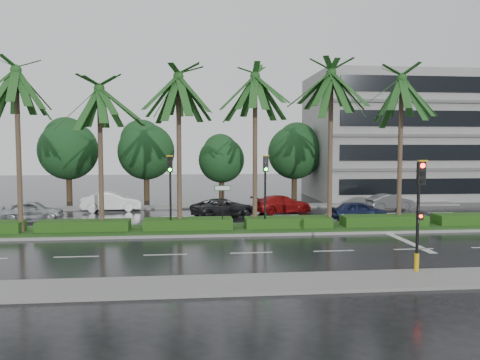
{
  "coord_description": "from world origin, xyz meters",
  "views": [
    {
      "loc": [
        -2.72,
        -26.55,
        4.96
      ],
      "look_at": [
        0.13,
        1.5,
        2.99
      ],
      "focal_mm": 35.0,
      "sensor_mm": 36.0,
      "label": 1
    }
  ],
  "objects": [
    {
      "name": "car_red",
      "position": [
        4.0,
        8.07,
        0.67
      ],
      "size": [
        3.11,
        4.96,
        1.34
      ],
      "primitive_type": "imported",
      "rotation": [
        0.0,
        0.0,
        1.86
      ],
      "color": "#9C1111",
      "rests_on": "ground"
    },
    {
      "name": "hedge",
      "position": [
        0.0,
        1.0,
        0.45
      ],
      "size": [
        35.2,
        1.4,
        0.6
      ],
      "color": "#144012",
      "rests_on": "median"
    },
    {
      "name": "street_sign",
      "position": [
        -1.0,
        0.48,
        2.12
      ],
      "size": [
        0.95,
        0.09,
        2.6
      ],
      "color": "black",
      "rests_on": "median"
    },
    {
      "name": "lane_markings",
      "position": [
        3.04,
        -0.43,
        0.01
      ],
      "size": [
        34.0,
        13.06,
        0.01
      ],
      "color": "silver",
      "rests_on": "ground"
    },
    {
      "name": "ground",
      "position": [
        0.0,
        0.0,
        0.0
      ],
      "size": [
        120.0,
        120.0,
        0.0
      ],
      "primitive_type": "plane",
      "color": "black",
      "rests_on": "ground"
    },
    {
      "name": "bg_trees",
      "position": [
        -1.8,
        17.59,
        4.64
      ],
      "size": [
        32.85,
        5.35,
        7.73
      ],
      "color": "#372C19",
      "rests_on": "ground"
    },
    {
      "name": "car_darkgrey",
      "position": [
        -0.5,
        6.58,
        0.66
      ],
      "size": [
        3.87,
        5.21,
        1.32
      ],
      "primitive_type": "imported",
      "rotation": [
        0.0,
        0.0,
        1.98
      ],
      "color": "black",
      "rests_on": "ground"
    },
    {
      "name": "palm_row",
      "position": [
        -1.25,
        1.02,
        8.39
      ],
      "size": [
        26.3,
        4.2,
        10.03
      ],
      "color": "#463828",
      "rests_on": "median"
    },
    {
      "name": "car_silver",
      "position": [
        -13.53,
        5.91,
        0.71
      ],
      "size": [
        2.04,
        4.28,
        1.41
      ],
      "primitive_type": "imported",
      "rotation": [
        0.0,
        0.0,
        1.66
      ],
      "color": "#B7BAC0",
      "rests_on": "ground"
    },
    {
      "name": "far_sidewalk",
      "position": [
        0.0,
        12.0,
        0.06
      ],
      "size": [
        40.0,
        2.0,
        0.12
      ],
      "primitive_type": "cube",
      "color": "slate",
      "rests_on": "ground"
    },
    {
      "name": "signal_median_left",
      "position": [
        -4.0,
        0.3,
        3.0
      ],
      "size": [
        0.34,
        0.42,
        4.36
      ],
      "color": "black",
      "rests_on": "median"
    },
    {
      "name": "car_blue",
      "position": [
        8.5,
        4.0,
        0.65
      ],
      "size": [
        1.74,
        3.9,
        1.3
      ],
      "primitive_type": "imported",
      "rotation": [
        0.0,
        0.0,
        1.62
      ],
      "color": "#171F46",
      "rests_on": "ground"
    },
    {
      "name": "car_white",
      "position": [
        -9.03,
        10.39,
        0.75
      ],
      "size": [
        2.14,
        4.71,
        1.5
      ],
      "primitive_type": "imported",
      "rotation": [
        0.0,
        0.0,
        1.7
      ],
      "color": "white",
      "rests_on": "ground"
    },
    {
      "name": "building",
      "position": [
        17.0,
        18.0,
        6.0
      ],
      "size": [
        16.0,
        10.0,
        12.0
      ],
      "primitive_type": "cube",
      "color": "gray",
      "rests_on": "ground"
    },
    {
      "name": "car_grey",
      "position": [
        13.0,
        9.22,
        0.62
      ],
      "size": [
        1.83,
        3.9,
        1.24
      ],
      "primitive_type": "imported",
      "rotation": [
        0.0,
        0.0,
        1.71
      ],
      "color": "#4E4F52",
      "rests_on": "ground"
    },
    {
      "name": "near_sidewalk",
      "position": [
        0.0,
        -10.2,
        0.06
      ],
      "size": [
        40.0,
        2.4,
        0.12
      ],
      "primitive_type": "cube",
      "color": "slate",
      "rests_on": "ground"
    },
    {
      "name": "signal_near",
      "position": [
        6.0,
        -9.39,
        2.5
      ],
      "size": [
        0.34,
        0.45,
        4.36
      ],
      "color": "black",
      "rests_on": "near_sidewalk"
    },
    {
      "name": "median",
      "position": [
        0.0,
        1.0,
        0.08
      ],
      "size": [
        36.0,
        4.0,
        0.15
      ],
      "color": "gray",
      "rests_on": "ground"
    },
    {
      "name": "signal_median_right",
      "position": [
        1.5,
        0.3,
        3.0
      ],
      "size": [
        0.34,
        0.42,
        4.36
      ],
      "color": "black",
      "rests_on": "median"
    }
  ]
}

